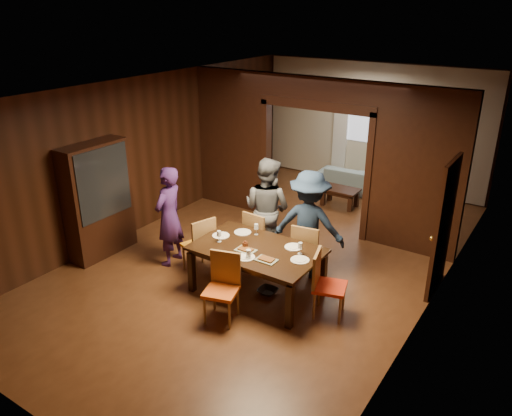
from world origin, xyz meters
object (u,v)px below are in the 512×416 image
Objects in this scene: sofa at (360,180)px; hutch at (98,200)px; coffee_table at (340,197)px; chair_right at (330,285)px; chair_far_l at (261,237)px; person_navy at (309,225)px; chair_left at (198,244)px; dining_table at (257,271)px; chair_far_r at (308,251)px; person_grey at (267,209)px; person_purple at (169,216)px; chair_near at (221,289)px.

sofa is 5.99m from hutch.
chair_right is (1.60, -3.85, 0.28)m from coffee_table.
chair_far_l is (-0.03, -3.11, 0.28)m from coffee_table.
chair_left is (-1.55, -0.88, -0.40)m from person_navy.
dining_table is 1.94× the size of chair_far_r.
chair_far_l reaches higher than sofa.
chair_right reaches higher than sofa.
coffee_table is at bearing 84.95° from sofa.
person_navy is (0.88, -0.15, -0.01)m from person_grey.
hutch is (-2.53, -1.21, 0.52)m from chair_far_l.
person_navy is 0.89× the size of sofa.
person_purple is 0.96× the size of person_navy.
sofa is at bearing 87.84° from coffee_table.
sofa is 4.14m from chair_far_l.
hutch reaches higher than chair_far_r.
dining_table is 1.94× the size of chair_far_l.
chair_near is at bearing -85.26° from coffee_table.
person_navy is 0.42m from chair_far_r.
sofa is 2.50× the size of coffee_table.
dining_table is at bearing 91.56° from sofa.
chair_left reaches higher than dining_table.
chair_left and chair_near have the same top height.
chair_far_r is 3.66m from hutch.
chair_far_l is 0.48× the size of hutch.
coffee_table is at bearing -85.94° from chair_far_l.
chair_left is 1.00× the size of chair_right.
person_navy is 3.17m from coffee_table.
person_navy is at bearing 172.19° from person_grey.
person_grey is 0.89m from person_navy.
person_purple reaches higher than chair_far_l.
chair_far_r is (0.81, -4.13, 0.19)m from sofa.
person_navy reaches higher than dining_table.
hutch reaches higher than coffee_table.
hutch is (-1.24, -0.40, 0.15)m from person_purple.
chair_left and chair_far_r have the same top height.
person_grey is 2.24× the size of coffee_table.
person_grey is at bearing 164.82° from chair_left.
person_grey is 1.85× the size of chair_far_l.
chair_far_l and chair_far_r have the same top height.
chair_left is at bearing 77.88° from sofa.
person_purple is 1.76× the size of chair_left.
dining_table is at bearing 7.59° from hutch.
chair_left is at bearing -101.08° from coffee_table.
person_grey is 0.95× the size of dining_table.
chair_left is at bearing 16.42° from chair_far_r.
chair_far_l is at bearing 49.59° from chair_right.
person_purple is at bearing 42.57° from person_grey.
chair_left is (-0.68, -1.03, -0.41)m from person_grey.
person_navy is 1.83m from chair_left.
chair_far_r is at bearing 166.49° from person_grey.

